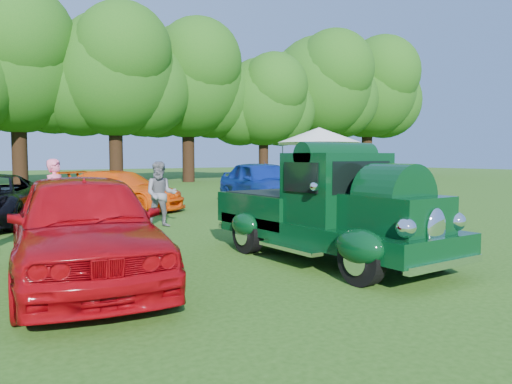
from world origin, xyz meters
TOP-DOWN VIEW (x-y plane):
  - ground at (0.00, 0.00)m, footprint 120.00×120.00m
  - hero_pickup at (0.33, -0.47)m, footprint 2.22×4.78m
  - red_convertible at (-3.64, 0.30)m, footprint 2.69×5.00m
  - back_car_orange at (0.11, 9.38)m, footprint 3.90×4.85m
  - back_car_blue at (4.77, 7.70)m, footprint 2.86×5.14m
  - back_car_green at (11.70, 8.80)m, footprint 3.02×4.40m
  - spectator_pink at (-2.94, 4.94)m, footprint 0.76×0.73m
  - spectator_grey at (-0.40, 4.94)m, footprint 1.01×0.93m
  - canopy_tent at (12.17, 12.99)m, footprint 4.86×4.86m
  - tree_line at (-0.53, 24.16)m, footprint 64.80×10.63m

SIDE VIEW (x-z plane):
  - ground at x=0.00m, z-range 0.00..0.00m
  - back_car_orange at x=0.11m, z-range 0.00..1.32m
  - back_car_green at x=11.70m, z-range 0.00..1.37m
  - red_convertible at x=-3.64m, z-range 0.00..1.62m
  - hero_pickup at x=0.33m, z-range -0.12..1.74m
  - back_car_blue at x=4.77m, z-range 0.00..1.65m
  - spectator_grey at x=-0.40m, z-range 0.00..1.67m
  - spectator_pink at x=-2.94m, z-range 0.00..1.75m
  - canopy_tent at x=12.17m, z-range 1.22..4.53m
  - tree_line at x=-0.53m, z-range 0.94..13.37m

